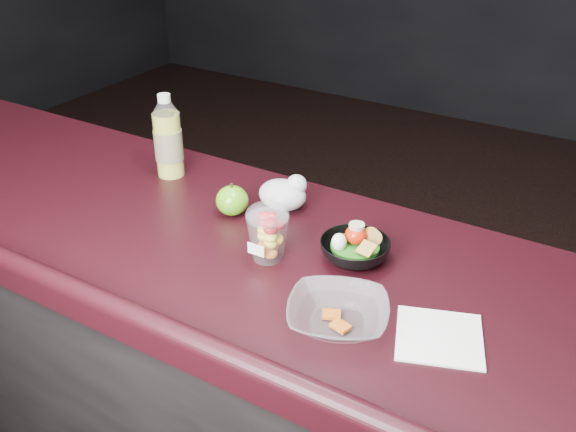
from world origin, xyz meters
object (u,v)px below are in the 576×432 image
object	(u,v)px
snack_bowl	(354,249)
green_apple	(232,200)
lemonade_bottle	(168,142)
fruit_cup	(268,231)
takeout_bowl	(338,315)

from	to	relation	value
snack_bowl	green_apple	bearing A→B (deg)	175.10
lemonade_bottle	fruit_cup	bearing A→B (deg)	-25.15
snack_bowl	takeout_bowl	bearing A→B (deg)	-71.78
lemonade_bottle	snack_bowl	distance (m)	0.65
fruit_cup	snack_bowl	world-z (taller)	fruit_cup
lemonade_bottle	green_apple	bearing A→B (deg)	-18.74
lemonade_bottle	fruit_cup	size ratio (longest dim) A/B	1.72
green_apple	takeout_bowl	xyz separation A→B (m)	(0.43, -0.25, -0.01)
takeout_bowl	snack_bowl	bearing A→B (deg)	108.22
snack_bowl	takeout_bowl	world-z (taller)	snack_bowl
lemonade_bottle	fruit_cup	distance (m)	0.52
green_apple	snack_bowl	world-z (taller)	same
snack_bowl	fruit_cup	bearing A→B (deg)	-151.06
lemonade_bottle	green_apple	size ratio (longest dim) A/B	2.77
fruit_cup	snack_bowl	size ratio (longest dim) A/B	0.73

